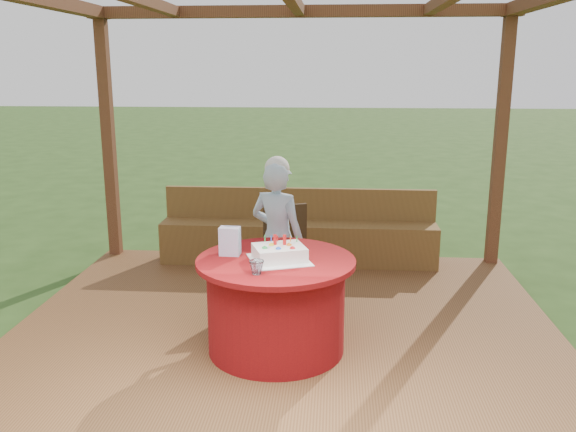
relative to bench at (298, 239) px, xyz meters
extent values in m
plane|color=#244316|center=(0.00, -1.72, -0.38)|extent=(60.00, 60.00, 0.00)
cube|color=brown|center=(0.00, -1.72, -0.32)|extent=(4.50, 4.00, 0.12)
cube|color=brown|center=(-2.13, 0.16, 1.03)|extent=(0.12, 0.12, 2.60)
cube|color=brown|center=(2.13, 0.16, 1.03)|extent=(0.12, 0.12, 2.60)
cube|color=brown|center=(0.00, 0.16, 2.40)|extent=(4.50, 0.14, 0.12)
cube|color=brown|center=(0.00, -0.02, -0.04)|extent=(3.00, 0.42, 0.45)
cube|color=brown|center=(0.00, 0.16, 0.36)|extent=(3.00, 0.06, 0.35)
cylinder|color=maroon|center=(-0.04, -2.17, 0.08)|extent=(1.03, 1.03, 0.68)
cylinder|color=maroon|center=(-0.04, -2.17, 0.44)|extent=(1.18, 1.18, 0.04)
cube|color=#322110|center=(0.00, -1.15, 0.15)|extent=(0.53, 0.53, 0.05)
cylinder|color=#322110|center=(-0.10, -1.36, -0.06)|extent=(0.04, 0.04, 0.41)
cylinder|color=#322110|center=(0.21, -1.25, -0.06)|extent=(0.04, 0.04, 0.41)
cylinder|color=#322110|center=(-0.21, -1.05, -0.06)|extent=(0.04, 0.04, 0.41)
cylinder|color=#322110|center=(0.10, -0.94, -0.06)|extent=(0.04, 0.04, 0.41)
cube|color=#322110|center=(-0.07, -0.97, 0.37)|extent=(0.40, 0.18, 0.45)
imported|color=#90B8D6|center=(-0.10, -1.41, 0.40)|extent=(0.57, 0.48, 1.33)
sphere|color=white|center=(-0.10, -1.41, 1.01)|extent=(0.21, 0.21, 0.21)
cube|color=white|center=(-0.01, -2.20, 0.46)|extent=(0.53, 0.53, 0.01)
cube|color=white|center=(-0.01, -2.20, 0.52)|extent=(0.44, 0.39, 0.10)
cylinder|color=red|center=(-0.04, -2.16, 0.60)|extent=(0.03, 0.03, 0.08)
cylinder|color=red|center=(0.03, -2.16, 0.60)|extent=(0.03, 0.03, 0.08)
sphere|color=green|center=(-0.11, -2.26, 0.58)|extent=(0.04, 0.04, 0.04)
sphere|color=blue|center=(-0.01, -2.27, 0.58)|extent=(0.04, 0.04, 0.04)
sphere|color=red|center=(0.09, -2.25, 0.58)|extent=(0.04, 0.04, 0.04)
sphere|color=yellow|center=(-0.07, -2.18, 0.58)|extent=(0.04, 0.04, 0.04)
sphere|color=orange|center=(0.06, -2.17, 0.58)|extent=(0.04, 0.04, 0.04)
cube|color=pink|center=(-0.39, -2.09, 0.57)|extent=(0.16, 0.11, 0.22)
imported|color=white|center=(-0.13, -2.51, 0.51)|extent=(0.13, 0.13, 0.10)
camera|label=1|loc=(0.39, -6.44, 1.84)|focal=38.00mm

